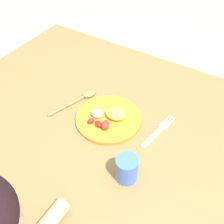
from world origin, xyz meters
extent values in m
plane|color=beige|center=(0.00, 0.00, 0.00)|extent=(8.00, 8.00, 0.00)
cube|color=olive|center=(0.00, 0.00, 0.72)|extent=(1.37, 0.96, 0.03)
cube|color=olive|center=(-0.60, 0.40, 0.35)|extent=(0.05, 0.05, 0.70)
cylinder|color=orange|center=(-0.04, 0.01, 0.74)|extent=(0.24, 0.24, 0.01)
ellipsoid|color=#F7DE54|center=(-0.02, 0.03, 0.77)|extent=(0.08, 0.06, 0.03)
ellipsoid|color=red|center=(-0.08, -0.04, 0.76)|extent=(0.03, 0.03, 0.02)
ellipsoid|color=red|center=(-0.05, -0.04, 0.76)|extent=(0.04, 0.03, 0.02)
ellipsoid|color=red|center=(-0.02, -0.03, 0.76)|extent=(0.04, 0.05, 0.03)
ellipsoid|color=white|center=(-0.08, 0.00, 0.76)|extent=(0.05, 0.04, 0.02)
cube|color=silver|center=(0.14, 0.02, 0.74)|extent=(0.03, 0.11, 0.01)
cube|color=silver|center=(0.15, 0.10, 0.74)|extent=(0.03, 0.04, 0.01)
cylinder|color=silver|center=(0.16, 0.13, 0.74)|extent=(0.01, 0.04, 0.00)
cylinder|color=silver|center=(0.15, 0.13, 0.74)|extent=(0.01, 0.04, 0.00)
cylinder|color=silver|center=(0.14, 0.14, 0.74)|extent=(0.01, 0.04, 0.00)
cylinder|color=#B4834A|center=(-0.21, -0.01, 0.74)|extent=(0.06, 0.16, 0.01)
ellipsoid|color=#B4834A|center=(-0.18, 0.09, 0.75)|extent=(0.06, 0.07, 0.02)
cylinder|color=#4776E2|center=(0.13, -0.16, 0.78)|extent=(0.07, 0.07, 0.09)
camera|label=1|loc=(0.33, -0.56, 1.47)|focal=43.72mm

